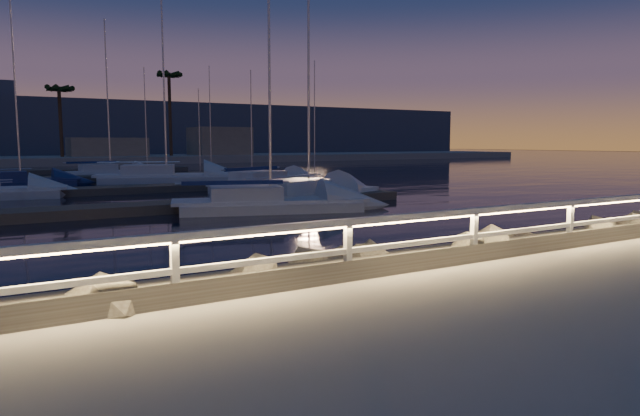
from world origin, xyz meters
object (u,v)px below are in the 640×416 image
Objects in this scene: sailboat_c at (268,183)px; sailboat_d at (265,202)px; sailboat_l at (163,176)px; guard_rail at (434,227)px; sailboat_h at (306,194)px; sailboat_g at (17,181)px; sailboat_k at (108,172)px.

sailboat_c reaches higher than sailboat_d.
sailboat_l is at bearing 104.48° from sailboat_d.
sailboat_h reaches higher than guard_rail.
sailboat_d is 21.88m from sailboat_g.
guard_rail is at bearing -98.34° from sailboat_k.
sailboat_k reaches higher than guard_rail.
sailboat_c is 0.86× the size of sailboat_l.
sailboat_l reaches higher than sailboat_k.
sailboat_g is at bearing 98.66° from guard_rail.
sailboat_h reaches higher than sailboat_c.
sailboat_k is at bearing 87.32° from guard_rail.
sailboat_g is (-5.20, 34.12, -0.98)m from guard_rail.
guard_rail is 17.06m from sailboat_h.
sailboat_h reaches higher than sailboat_d.
sailboat_d is at bearing 77.44° from guard_rail.
sailboat_l is (4.17, 33.52, -0.91)m from guard_rail.
sailboat_k is (-5.79, 18.88, -0.03)m from sailboat_c.
guard_rail is 2.63× the size of sailboat_l.
sailboat_c is at bearing -50.63° from sailboat_l.
guard_rail is 3.38× the size of sailboat_k.
sailboat_k is 8.97m from sailboat_l.
sailboat_g is 9.39m from sailboat_l.
sailboat_l is at bearing 75.82° from sailboat_h.
sailboat_h is 26.68m from sailboat_k.
sailboat_k is at bearing 78.39° from sailboat_h.
sailboat_l reaches higher than sailboat_h.
sailboat_c is 1.11× the size of sailboat_k.
sailboat_k reaches higher than sailboat_g.
sailboat_h is at bearing -125.27° from sailboat_c.
sailboat_h is (11.38, -18.25, 0.04)m from sailboat_g.
sailboat_c is at bearing -39.42° from sailboat_g.
sailboat_c is at bearing 71.60° from guard_rail.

